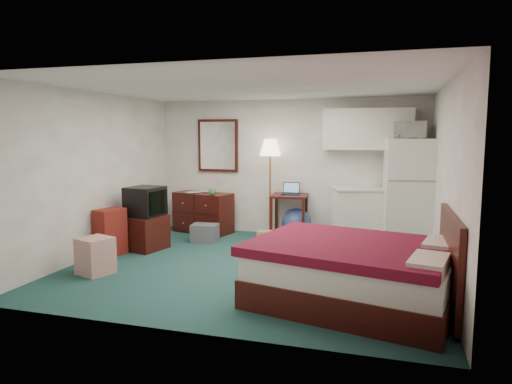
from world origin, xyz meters
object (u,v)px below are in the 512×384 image
(kitchen_counter, at_px, (358,216))
(tv_stand, at_px, (146,233))
(floor_lamp, at_px, (270,188))
(bed, at_px, (353,273))
(suitcase, at_px, (110,232))
(desk, at_px, (289,216))
(dresser, at_px, (203,212))
(fridge, at_px, (408,195))

(kitchen_counter, distance_m, tv_stand, 3.59)
(kitchen_counter, bearing_deg, floor_lamp, 157.02)
(bed, height_order, suitcase, suitcase)
(tv_stand, bearing_deg, floor_lamp, 55.10)
(bed, distance_m, suitcase, 3.89)
(desk, xyz_separation_m, suitcase, (-2.40, -1.95, -0.03))
(suitcase, bearing_deg, desk, 54.23)
(dresser, relative_size, suitcase, 1.53)
(fridge, distance_m, tv_stand, 4.29)
(desk, relative_size, tv_stand, 1.33)
(tv_stand, xyz_separation_m, suitcase, (-0.33, -0.49, 0.09))
(desk, distance_m, fridge, 2.10)
(floor_lamp, bearing_deg, bed, -60.08)
(floor_lamp, xyz_separation_m, desk, (0.38, -0.08, -0.49))
(floor_lamp, relative_size, tv_stand, 2.99)
(fridge, xyz_separation_m, tv_stand, (-4.08, -1.16, -0.63))
(fridge, bearing_deg, floor_lamp, 165.29)
(suitcase, bearing_deg, dresser, 85.18)
(fridge, relative_size, tv_stand, 3.02)
(floor_lamp, relative_size, kitchen_counter, 1.91)
(floor_lamp, height_order, suitcase, floor_lamp)
(dresser, distance_m, kitchen_counter, 2.89)
(dresser, height_order, floor_lamp, floor_lamp)
(floor_lamp, bearing_deg, desk, -12.26)
(desk, distance_m, suitcase, 3.09)
(dresser, height_order, bed, dresser)
(kitchen_counter, relative_size, bed, 0.45)
(dresser, xyz_separation_m, suitcase, (-0.72, -1.97, -0.02))
(floor_lamp, bearing_deg, suitcase, -134.80)
(fridge, height_order, bed, fridge)
(dresser, bearing_deg, desk, 14.98)
(kitchen_counter, bearing_deg, fridge, -38.21)
(kitchen_counter, bearing_deg, bed, -105.94)
(tv_stand, bearing_deg, desk, 47.92)
(floor_lamp, relative_size, bed, 0.85)
(floor_lamp, bearing_deg, tv_stand, -137.53)
(floor_lamp, xyz_separation_m, tv_stand, (-1.69, -1.55, -0.62))
(desk, bearing_deg, floor_lamp, 163.09)
(fridge, xyz_separation_m, bed, (-0.65, -2.63, -0.56))
(dresser, xyz_separation_m, bed, (3.05, -2.96, -0.05))
(dresser, bearing_deg, kitchen_counter, 14.70)
(bed, bearing_deg, desk, 127.73)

